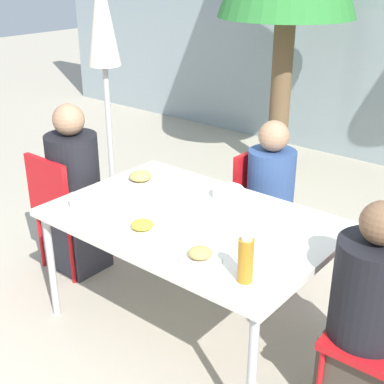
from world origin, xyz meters
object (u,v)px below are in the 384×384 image
at_px(person_left, 76,195).
at_px(person_far, 269,206).
at_px(salad_bowl, 228,192).
at_px(drinking_cup, 76,201).
at_px(bottle, 246,260).
at_px(chair_left, 62,205).
at_px(closed_umbrella, 104,44).
at_px(chair_right, 383,319).
at_px(chair_far, 264,203).
at_px(person_right, 367,320).

bearing_deg(person_left, person_far, 35.86).
xyz_separation_m(person_far, salad_bowl, (-0.04, -0.43, 0.23)).
xyz_separation_m(person_far, drinking_cup, (-0.62, -1.10, 0.24)).
bearing_deg(bottle, salad_bowl, 130.62).
distance_m(chair_left, person_far, 1.39).
bearing_deg(closed_umbrella, person_far, 0.93).
height_order(chair_left, person_far, person_far).
height_order(chair_right, chair_far, same).
bearing_deg(drinking_cup, chair_far, 64.73).
distance_m(chair_right, closed_umbrella, 2.79).
height_order(chair_left, chair_right, same).
bearing_deg(chair_left, person_right, 2.76).
relative_size(chair_left, person_right, 0.77).
xyz_separation_m(chair_right, person_far, (-1.04, 0.67, 0.03)).
distance_m(bottle, salad_bowl, 0.90).
relative_size(chair_left, drinking_cup, 9.76).
distance_m(chair_far, person_far, 0.10).
xyz_separation_m(chair_right, person_right, (-0.05, -0.08, 0.02)).
distance_m(person_left, chair_far, 1.28).
bearing_deg(person_left, closed_umbrella, 121.92).
bearing_deg(bottle, chair_left, 170.69).
bearing_deg(person_left, salad_bowl, 18.34).
relative_size(chair_right, drinking_cup, 9.76).
xyz_separation_m(person_right, closed_umbrella, (-2.50, 0.73, 0.91)).
xyz_separation_m(chair_far, person_far, (0.08, -0.05, 0.03)).
xyz_separation_m(chair_left, bottle, (1.66, -0.27, 0.33)).
relative_size(chair_right, chair_far, 1.00).
bearing_deg(chair_right, chair_left, 3.68).
xyz_separation_m(chair_far, salad_bowl, (0.04, -0.48, 0.26)).
bearing_deg(person_right, chair_left, 1.58).
bearing_deg(person_right, person_far, -37.98).
bearing_deg(drinking_cup, chair_right, 14.40).
distance_m(person_left, bottle, 1.67).
height_order(person_right, chair_far, person_right).
height_order(closed_umbrella, bottle, closed_umbrella).
bearing_deg(bottle, drinking_cup, 179.50).
distance_m(person_right, bottle, 0.65).
bearing_deg(chair_right, drinking_cup, 13.73).
relative_size(chair_left, bottle, 3.81).
relative_size(chair_right, person_far, 0.77).
xyz_separation_m(person_right, drinking_cup, (-1.61, -0.34, 0.25)).
xyz_separation_m(person_right, person_far, (-0.99, 0.75, 0.01)).
xyz_separation_m(chair_right, chair_far, (-1.11, 0.73, 0.00)).
distance_m(chair_left, person_right, 2.11).
relative_size(person_far, drinking_cup, 12.60).
height_order(chair_far, bottle, bottle).
bearing_deg(person_left, bottle, -11.83).
bearing_deg(closed_umbrella, person_right, -16.25).
bearing_deg(chair_far, bottle, 31.07).
relative_size(person_left, chair_far, 1.39).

